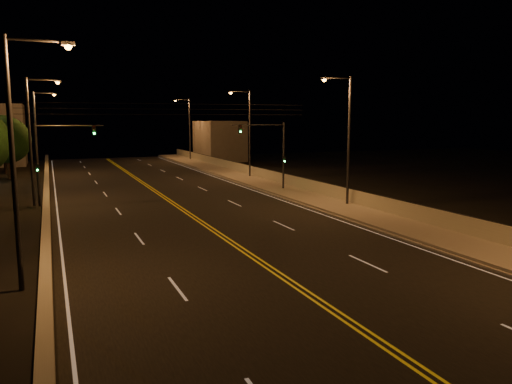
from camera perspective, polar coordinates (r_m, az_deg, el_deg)
name	(u,v)px	position (r m, az deg, el deg)	size (l,w,h in m)	color
road	(213,230)	(30.37, -4.95, -4.35)	(18.00, 120.00, 0.02)	black
sidewalk	(363,215)	(35.06, 12.13, -2.55)	(3.60, 120.00, 0.30)	gray
curb	(340,218)	(34.06, 9.53, -2.93)	(0.14, 120.00, 0.15)	gray
parapet_wall	(383,204)	(35.90, 14.33, -1.32)	(0.30, 120.00, 1.00)	#ACA88F
jersey_barrier	(46,237)	(28.95, -22.85, -4.80)	(0.45, 120.00, 0.84)	#ACA88F
distant_building_right	(219,141)	(80.85, -4.23, 5.86)	(6.00, 10.00, 6.29)	gray
parapet_rail	(383,196)	(35.82, 14.36, -0.48)	(0.06, 0.06, 120.00)	black
lane_markings	(213,230)	(30.30, -4.91, -4.36)	(17.32, 116.00, 0.00)	silver
streetlight_1	(346,133)	(37.82, 10.25, 6.60)	(2.55, 0.28, 9.76)	#2D2D33
streetlight_2	(248,129)	(55.60, -0.98, 7.27)	(2.55, 0.28, 9.76)	#2D2D33
streetlight_3	(188,126)	(79.87, -7.78, 7.54)	(2.55, 0.28, 9.76)	#2D2D33
streetlight_4	(19,148)	(21.05, -25.42, 4.60)	(2.55, 0.28, 9.76)	#2D2D33
streetlight_5	(33,133)	(41.88, -24.10, 6.17)	(2.55, 0.28, 9.76)	#2D2D33
streetlight_6	(38,128)	(63.43, -23.64, 6.71)	(2.55, 0.28, 9.76)	#2D2D33
traffic_signal_right	(274,149)	(45.54, 2.06, 4.98)	(5.11, 0.31, 6.34)	#2D2D33
traffic_signal_left	(50,154)	(41.42, -22.44, 4.01)	(5.11, 0.31, 6.34)	#2D2D33
overhead_wires	(174,109)	(38.80, -9.40, 9.33)	(22.00, 0.03, 0.83)	black
tree_2	(7,140)	(61.65, -26.60, 5.32)	(5.08, 5.08, 6.88)	black
tree_3	(3,137)	(67.62, -26.91, 5.63)	(5.26, 5.26, 7.13)	black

